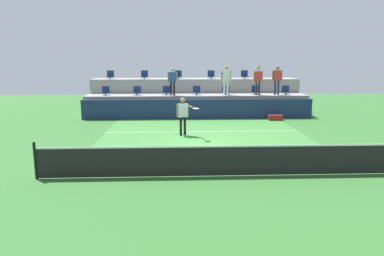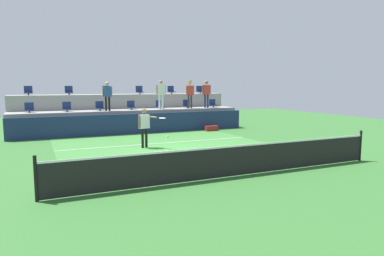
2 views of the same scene
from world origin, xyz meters
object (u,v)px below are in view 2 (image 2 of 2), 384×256
at_px(stadium_chair_upper_left, 69,91).
at_px(stadium_chair_upper_far_right, 200,90).
at_px(stadium_chair_lower_far_left, 29,108).
at_px(stadium_chair_upper_far_left, 28,91).
at_px(stadium_chair_upper_mid_left, 106,91).
at_px(tennis_ball, 168,137).
at_px(spectator_in_grey, 161,92).
at_px(spectator_with_hat, 190,91).
at_px(stadium_chair_lower_far_right, 213,104).
at_px(stadium_chair_upper_right, 171,90).
at_px(tennis_player, 145,124).
at_px(stadium_chair_upper_mid_right, 140,91).
at_px(spectator_in_white, 206,91).
at_px(equipment_bag, 212,128).
at_px(spectator_leaning_on_rail, 107,94).
at_px(stadium_chair_lower_left, 67,107).
at_px(stadium_chair_lower_mid_left, 100,107).
at_px(stadium_chair_lower_mid_right, 160,105).
at_px(stadium_chair_lower_right, 187,105).
at_px(stadium_chair_lower_center, 131,106).

xyz_separation_m(stadium_chair_upper_left, stadium_chair_upper_far_right, (8.51, 0.00, 0.00)).
relative_size(stadium_chair_lower_far_left, stadium_chair_upper_far_left, 1.00).
relative_size(stadium_chair_upper_mid_left, tennis_ball, 7.65).
relative_size(spectator_in_grey, spectator_with_hat, 1.00).
relative_size(stadium_chair_lower_far_right, stadium_chair_upper_right, 1.00).
relative_size(stadium_chair_lower_far_left, stadium_chair_upper_mid_left, 1.00).
bearing_deg(tennis_player, stadium_chair_upper_mid_right, 75.35).
relative_size(spectator_in_grey, tennis_ball, 25.07).
xyz_separation_m(stadium_chair_lower_far_left, stadium_chair_upper_far_right, (10.64, 1.80, 0.85)).
bearing_deg(spectator_in_white, tennis_player, -136.84).
bearing_deg(tennis_ball, equipment_bag, 53.96).
bearing_deg(spectator_leaning_on_rail, spectator_in_white, -0.00).
distance_m(stadium_chair_upper_far_left, tennis_ball, 12.23).
bearing_deg(spectator_leaning_on_rail, stadium_chair_lower_far_left, 174.41).
distance_m(stadium_chair_lower_left, equipment_bag, 8.11).
relative_size(stadium_chair_lower_left, stadium_chair_upper_mid_left, 1.00).
relative_size(stadium_chair_lower_left, equipment_bag, 0.68).
height_order(stadium_chair_lower_far_right, stadium_chair_upper_mid_right, stadium_chair_upper_mid_right).
xyz_separation_m(stadium_chair_upper_far_right, spectator_in_white, (-0.61, -2.18, -0.04)).
distance_m(stadium_chair_upper_far_left, spectator_with_hat, 9.18).
distance_m(spectator_in_grey, tennis_ball, 9.91).
bearing_deg(stadium_chair_upper_left, stadium_chair_lower_mid_left, -51.55).
bearing_deg(stadium_chair_upper_left, spectator_in_grey, -24.00).
xyz_separation_m(spectator_with_hat, spectator_in_white, (1.13, -0.00, -0.02)).
relative_size(stadium_chair_lower_mid_left, stadium_chair_upper_left, 1.00).
xyz_separation_m(stadium_chair_lower_mid_right, tennis_player, (-2.66, -5.63, -0.44)).
bearing_deg(stadium_chair_lower_far_right, stadium_chair_upper_mid_left, 164.35).
relative_size(stadium_chair_lower_left, spectator_in_white, 0.31).
bearing_deg(stadium_chair_lower_mid_right, stadium_chair_lower_far_right, 0.00).
relative_size(stadium_chair_upper_mid_right, spectator_with_hat, 0.30).
height_order(stadium_chair_upper_mid_left, tennis_ball, stadium_chair_upper_mid_left).
height_order(stadium_chair_lower_right, stadium_chair_upper_left, stadium_chair_upper_left).
distance_m(stadium_chair_lower_center, stadium_chair_upper_mid_right, 2.24).
xyz_separation_m(stadium_chair_lower_mid_left, stadium_chair_lower_far_right, (7.14, 0.00, 0.00)).
height_order(stadium_chair_lower_center, spectator_with_hat, spectator_with_hat).
distance_m(spectator_with_hat, tennis_ball, 10.65).
bearing_deg(stadium_chair_lower_left, stadium_chair_upper_mid_right, 21.59).
bearing_deg(stadium_chair_upper_right, stadium_chair_lower_left, -164.97).
height_order(stadium_chair_lower_mid_left, stadium_chair_upper_mid_left, stadium_chair_upper_mid_left).
distance_m(stadium_chair_lower_mid_right, spectator_with_hat, 2.03).
height_order(stadium_chair_lower_left, spectator_leaning_on_rail, spectator_leaning_on_rail).
bearing_deg(stadium_chair_lower_far_right, stadium_chair_upper_left, 168.14).
bearing_deg(spectator_leaning_on_rail, stadium_chair_upper_right, 25.36).
relative_size(stadium_chair_lower_mid_right, stadium_chair_lower_right, 1.00).
relative_size(stadium_chair_upper_mid_left, spectator_with_hat, 0.30).
height_order(stadium_chair_upper_right, spectator_leaning_on_rail, spectator_leaning_on_rail).
height_order(stadium_chair_upper_far_left, stadium_chair_upper_left, same).
bearing_deg(stadium_chair_upper_far_left, stadium_chair_lower_mid_left, -26.71).
xyz_separation_m(spectator_in_grey, equipment_bag, (2.56, -1.53, -2.13)).
relative_size(stadium_chair_upper_far_left, spectator_with_hat, 0.30).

